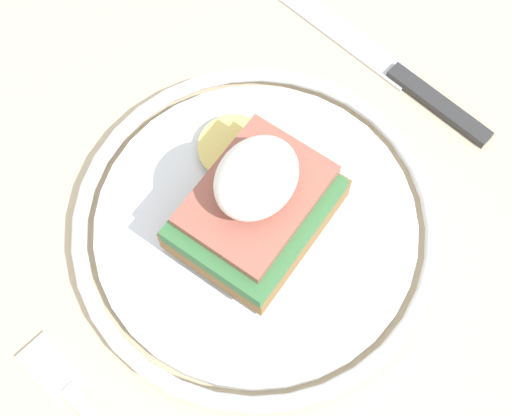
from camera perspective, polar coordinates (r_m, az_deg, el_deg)
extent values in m
cube|color=#C6B28E|center=(0.47, 4.33, -6.81)|extent=(0.97, 0.66, 0.03)
cylinder|color=#C6B28E|center=(1.03, 3.56, 14.62)|extent=(0.06, 0.06, 0.71)
cylinder|color=silver|center=(0.46, 0.00, -1.48)|extent=(0.21, 0.21, 0.01)
torus|color=white|center=(0.45, 0.00, -1.25)|extent=(0.24, 0.24, 0.01)
cube|color=olive|center=(0.44, 0.00, -0.49)|extent=(0.10, 0.08, 0.02)
cube|color=#38703D|center=(0.42, -0.08, -0.16)|extent=(0.09, 0.07, 0.01)
cube|color=#9E5647|center=(0.42, 0.02, 1.04)|extent=(0.09, 0.06, 0.01)
ellipsoid|color=white|center=(0.40, 0.03, 2.43)|extent=(0.05, 0.04, 0.03)
cylinder|color=#EAD166|center=(0.47, -1.75, 4.91)|extent=(0.05, 0.05, 0.00)
cube|color=silver|center=(0.45, -16.25, -12.02)|extent=(0.03, 0.04, 0.00)
cube|color=#2D2D2D|center=(0.52, 14.85, 7.76)|extent=(0.02, 0.08, 0.01)
cube|color=silver|center=(0.54, 6.88, 13.69)|extent=(0.04, 0.13, 0.00)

